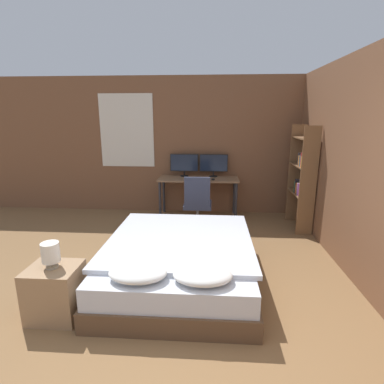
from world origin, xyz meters
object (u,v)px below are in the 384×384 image
nightstand (55,292)px  keyboard (198,180)px  bedside_lamp (51,253)px  monitor_right (214,164)px  bookshelf (303,175)px  desk (198,183)px  office_chair (198,208)px  bed (179,261)px  monitor_left (184,163)px  computer_mouse (213,179)px

nightstand → keyboard: keyboard is taller
nightstand → bedside_lamp: bedside_lamp is taller
monitor_right → bookshelf: bookshelf is taller
bedside_lamp → desk: 3.41m
desk → office_chair: bearing=-88.4°
keyboard → office_chair: bearing=-87.8°
bed → bedside_lamp: size_ratio=8.19×
monitor_right → nightstand: bearing=-114.7°
bedside_lamp → desk: (1.25, 3.17, -0.01)m
monitor_left → office_chair: 1.10m
monitor_left → office_chair: (0.31, -0.84, -0.65)m
desk → office_chair: office_chair is taller
monitor_right → computer_mouse: bearing=-91.2°
bed → computer_mouse: 2.34m
monitor_left → bed: bearing=-86.1°
computer_mouse → bookshelf: size_ratio=0.04×
nightstand → keyboard: bearing=67.3°
nightstand → monitor_right: 3.77m
monitor_left → monitor_right: size_ratio=1.00×
bed → monitor_left: 2.72m
keyboard → computer_mouse: computer_mouse is taller
monitor_left → bookshelf: 2.23m
nightstand → computer_mouse: bearing=62.9°
computer_mouse → bookshelf: (1.53, -0.37, 0.17)m
bed → desk: (0.11, 2.42, 0.42)m
bed → monitor_right: size_ratio=3.73×
bedside_lamp → desk: bedside_lamp is taller
desk → monitor_right: size_ratio=2.77×
bookshelf → monitor_right: bearing=154.2°
bedside_lamp → office_chair: 2.83m
bedside_lamp → computer_mouse: size_ratio=3.62×
nightstand → office_chair: bearing=63.3°
nightstand → keyboard: (1.25, 2.99, 0.52)m
bookshelf → bedside_lamp: bearing=-139.5°
desk → office_chair: 0.72m
monitor_right → office_chair: bearing=-108.0°
monitor_left → monitor_right: bearing=0.0°
bed → office_chair: size_ratio=2.17×
bookshelf → keyboard: bearing=168.3°
computer_mouse → keyboard: bearing=180.0°
bed → desk: desk is taller
keyboard → computer_mouse: size_ratio=5.51×
bed → computer_mouse: size_ratio=29.63×
monitor_left → office_chair: bearing=-69.8°
bed → bookshelf: bearing=44.2°
bedside_lamp → computer_mouse: (1.53, 2.99, 0.11)m
bedside_lamp → office_chair: (1.27, 2.52, -0.30)m
bedside_lamp → bookshelf: (3.06, 2.62, 0.29)m
desk → monitor_left: size_ratio=2.77×
bed → office_chair: office_chair is taller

